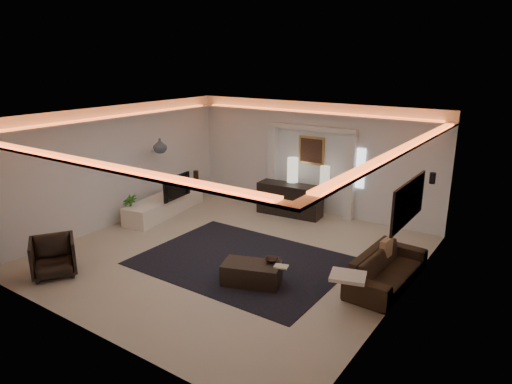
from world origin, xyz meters
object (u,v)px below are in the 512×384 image
Objects in this scene: console at (290,200)px; coffee_table at (252,273)px; sofa at (387,269)px; armchair at (53,257)px.

console reaches higher than coffee_table.
console is 0.81× the size of sofa.
console reaches higher than sofa.
armchair is at bearing -170.77° from coffee_table.
armchair is (-5.37, -3.20, 0.06)m from sofa.
sofa is at bearing -39.78° from console.
console is 4.14m from sofa.
console is 3.96m from coffee_table.
sofa is 2.61× the size of armchair.
console reaches higher than armchair.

